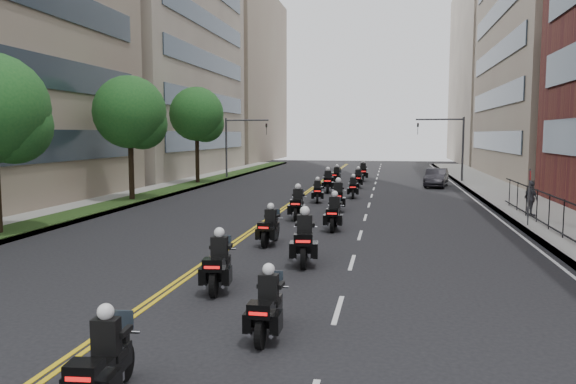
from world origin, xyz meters
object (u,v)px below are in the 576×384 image
motorcycle_11 (358,179)px  motorcycle_4 (270,228)px  motorcycle_5 (334,215)px  motorcycle_12 (336,176)px  motorcycle_1 (267,308)px  motorcycle_13 (363,173)px  motorcycle_6 (298,205)px  motorcycle_10 (328,182)px  motorcycle_3 (305,241)px  motorcycle_9 (353,188)px  parked_sedan (436,178)px  motorcycle_2 (219,266)px  pedestrian_c (531,198)px  motorcycle_7 (338,198)px  motorcycle_0 (104,365)px  motorcycle_8 (317,192)px

motorcycle_11 → motorcycle_4: bearing=-95.2°
motorcycle_5 → motorcycle_12: motorcycle_5 is taller
motorcycle_1 → motorcycle_13: size_ratio=0.82×
motorcycle_6 → motorcycle_5: bearing=-56.1°
motorcycle_10 → motorcycle_13: 10.38m
motorcycle_3 → motorcycle_9: 19.05m
motorcycle_4 → parked_sedan: (8.06, 25.03, 0.10)m
motorcycle_1 → motorcycle_3: 6.61m
motorcycle_2 → motorcycle_12: motorcycle_2 is taller
motorcycle_3 → pedestrian_c: 14.85m
motorcycle_7 → motorcycle_13: 19.67m
motorcycle_11 → pedestrian_c: size_ratio=1.31×
motorcycle_5 → parked_sedan: bearing=74.8°
motorcycle_1 → motorcycle_4: size_ratio=0.97×
motorcycle_4 → motorcycle_13: (2.12, 29.42, 0.11)m
motorcycle_0 → pedestrian_c: bearing=57.2°
motorcycle_1 → motorcycle_7: 19.25m
motorcycle_4 → motorcycle_8: motorcycle_4 is taller
motorcycle_12 → motorcycle_13: 4.23m
motorcycle_3 → motorcycle_4: size_ratio=1.18×
motorcycle_3 → motorcycle_4: bearing=115.3°
motorcycle_9 → motorcycle_12: bearing=99.0°
motorcycle_4 → motorcycle_0: bearing=-86.0°
motorcycle_5 → motorcycle_10: bearing=97.6°
motorcycle_4 → motorcycle_10: 19.23m
pedestrian_c → motorcycle_1: bearing=133.9°
motorcycle_1 → motorcycle_2: (-2.03, 3.19, 0.06)m
motorcycle_3 → motorcycle_8: (-1.65, 16.24, -0.12)m
motorcycle_10 → motorcycle_4: bearing=-95.3°
motorcycle_6 → motorcycle_7: bearing=60.7°
motorcycle_12 → motorcycle_10: bearing=-83.3°
motorcycle_3 → motorcycle_5: bearing=81.2°
motorcycle_9 → pedestrian_c: bearing=-42.5°
motorcycle_4 → motorcycle_5: (2.08, 3.64, 0.05)m
motorcycle_7 → motorcycle_11: 13.21m
motorcycle_12 → pedestrian_c: size_ratio=1.31×
motorcycle_7 → motorcycle_13: size_ratio=0.98×
motorcycle_9 → pedestrian_c: pedestrian_c is taller
motorcycle_1 → motorcycle_6: size_ratio=0.87×
motorcycle_6 → parked_sedan: size_ratio=0.54×
motorcycle_9 → parked_sedan: motorcycle_9 is taller
motorcycle_7 → parked_sedan: motorcycle_7 is taller
motorcycle_0 → motorcycle_9: size_ratio=0.99×
pedestrian_c → motorcycle_3: bearing=121.4°
motorcycle_1 → motorcycle_13: (0.13, 38.91, 0.13)m
motorcycle_4 → motorcycle_6: size_ratio=0.90×
motorcycle_2 → motorcycle_3: size_ratio=0.90×
motorcycle_0 → motorcycle_1: size_ratio=1.02×
motorcycle_9 → motorcycle_12: (-1.98, 9.55, 0.04)m
motorcycle_6 → motorcycle_3: bearing=-82.2°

